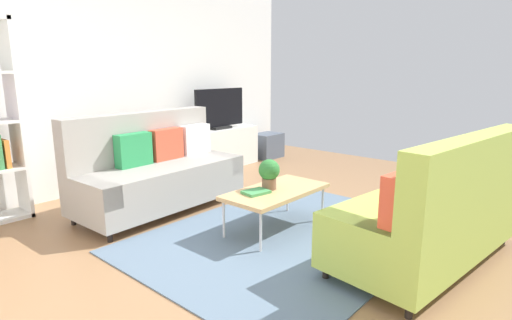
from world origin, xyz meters
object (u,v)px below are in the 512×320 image
object	(u,v)px
vase_0	(189,127)
coffee_table	(276,192)
couch_beige	(157,171)
tv_console	(220,148)
potted_plant	(269,172)
storage_trunk	(267,146)
bottle_0	(201,125)
table_book_0	(256,192)
couch_green	(434,213)
tv	(220,109)

from	to	relation	value
vase_0	coffee_table	bearing A→B (deg)	-110.90
couch_beige	tv_console	bearing A→B (deg)	-155.60
potted_plant	storage_trunk	bearing A→B (deg)	39.96
couch_beige	vase_0	xyz separation A→B (m)	(1.31, 1.00, 0.27)
bottle_0	table_book_0	bearing A→B (deg)	-120.02
couch_beige	coffee_table	distance (m)	1.48
storage_trunk	potted_plant	xyz separation A→B (m)	(-2.64, -2.21, 0.37)
storage_trunk	vase_0	world-z (taller)	vase_0
potted_plant	table_book_0	distance (m)	0.25
coffee_table	potted_plant	distance (m)	0.21
couch_green	storage_trunk	distance (m)	4.37
coffee_table	storage_trunk	size ratio (longest dim) A/B	2.12
tv_console	potted_plant	size ratio (longest dim) A/B	4.67
vase_0	bottle_0	distance (m)	0.18
table_book_0	vase_0	distance (m)	2.64
tv_console	table_book_0	distance (m)	2.89
couch_beige	tv_console	distance (m)	2.12
coffee_table	tv_console	xyz separation A→B (m)	(1.50, 2.37, -0.07)
couch_beige	tv	distance (m)	2.17
couch_green	tv_console	distance (m)	3.98
tv	table_book_0	world-z (taller)	tv
couch_green	table_book_0	xyz separation A→B (m)	(-0.51, 1.48, -0.01)
couch_beige	couch_green	xyz separation A→B (m)	(0.67, -2.84, -0.01)
couch_green	couch_beige	bearing A→B (deg)	110.02
couch_green	storage_trunk	world-z (taller)	couch_green
table_book_0	bottle_0	world-z (taller)	bottle_0
potted_plant	bottle_0	world-z (taller)	bottle_0
couch_beige	tv	world-z (taller)	tv
couch_green	vase_0	size ratio (longest dim) A/B	11.77
couch_green	tv	size ratio (longest dim) A/B	1.99
storage_trunk	potted_plant	bearing A→B (deg)	-140.04
couch_beige	coffee_table	xyz separation A→B (m)	(0.39, -1.42, -0.06)
vase_0	table_book_0	bearing A→B (deg)	-116.03
couch_beige	vase_0	bearing A→B (deg)	-144.98
couch_beige	tv_console	world-z (taller)	couch_beige
couch_beige	table_book_0	xyz separation A→B (m)	(0.16, -1.36, -0.02)
tv	bottle_0	size ratio (longest dim) A/B	4.71
couch_green	vase_0	distance (m)	3.90
storage_trunk	bottle_0	world-z (taller)	bottle_0
couch_green	bottle_0	bearing A→B (deg)	84.66
storage_trunk	potted_plant	size ratio (longest dim) A/B	1.73
coffee_table	tv	size ratio (longest dim) A/B	1.10
table_book_0	bottle_0	size ratio (longest dim) A/B	1.13
couch_green	storage_trunk	size ratio (longest dim) A/B	3.82
tv	potted_plant	xyz separation A→B (m)	(-1.54, -2.29, -0.36)
tv_console	storage_trunk	world-z (taller)	tv_console
tv	bottle_0	world-z (taller)	tv
tv_console	vase_0	xyz separation A→B (m)	(-0.58, 0.05, 0.40)
coffee_table	table_book_0	size ratio (longest dim) A/B	4.58
couch_green	potted_plant	size ratio (longest dim) A/B	6.62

